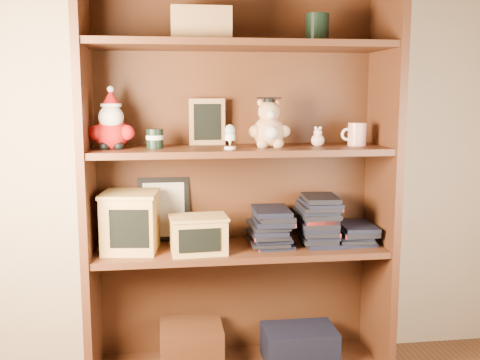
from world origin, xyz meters
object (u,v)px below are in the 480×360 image
object	(u,v)px
bookcase	(238,188)
treats_box	(131,221)
grad_teddy_bear	(269,128)
teacher_mug	(356,134)

from	to	relation	value
bookcase	treats_box	world-z (taller)	bookcase
bookcase	grad_teddy_bear	size ratio (longest dim) A/B	8.04
bookcase	grad_teddy_bear	world-z (taller)	bookcase
bookcase	teacher_mug	xyz separation A→B (m)	(0.47, -0.05, 0.22)
teacher_mug	treats_box	size ratio (longest dim) A/B	0.44
grad_teddy_bear	treats_box	xyz separation A→B (m)	(-0.54, 0.01, -0.36)
bookcase	grad_teddy_bear	xyz separation A→B (m)	(0.12, -0.06, 0.25)
teacher_mug	treats_box	world-z (taller)	teacher_mug
teacher_mug	treats_box	xyz separation A→B (m)	(-0.90, -0.00, -0.33)
bookcase	treats_box	size ratio (longest dim) A/B	6.80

